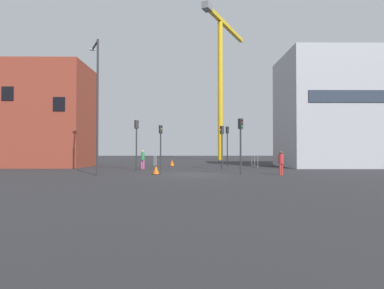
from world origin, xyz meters
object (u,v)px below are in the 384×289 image
traffic_light_median (161,140)px  traffic_cone_by_barrier (156,170)px  construction_crane (221,66)px  traffic_light_island (137,137)px  streetlamp_tall (97,96)px  pedestrian_walking (143,158)px  traffic_cone_striped (172,163)px  traffic_light_verge (222,140)px  traffic_light_far (241,137)px  traffic_light_corner (227,140)px  pedestrian_waiting (281,161)px

traffic_light_median → traffic_cone_by_barrier: (0.16, -5.19, -2.31)m
construction_crane → traffic_light_island: 34.51m
construction_crane → streetlamp_tall: construction_crane is taller
traffic_light_island → pedestrian_walking: (0.17, 2.32, -1.81)m
traffic_light_island → traffic_cone_striped: size_ratio=6.21×
construction_crane → traffic_light_island: (-10.07, -29.83, -14.15)m
pedestrian_walking → streetlamp_tall: bearing=-104.9°
traffic_cone_striped → traffic_cone_by_barrier: (-0.46, -11.59, -0.03)m
construction_crane → traffic_cone_striped: bearing=-108.6°
pedestrian_walking → traffic_light_verge: bearing=-9.5°
traffic_light_island → traffic_cone_by_barrier: bearing=-63.3°
traffic_light_verge → traffic_light_far: traffic_light_far is taller
traffic_light_corner → traffic_light_median: size_ratio=1.08×
traffic_light_island → pedestrian_walking: 2.95m
traffic_cone_striped → traffic_light_median: bearing=-95.5°
pedestrian_waiting → pedestrian_walking: bearing=145.6°
pedestrian_walking → traffic_cone_by_barrier: (1.90, -6.45, -0.69)m
traffic_light_verge → traffic_cone_striped: size_ratio=5.64×
traffic_light_median → pedestrian_walking: 2.69m
traffic_light_verge → traffic_light_island: 7.31m
streetlamp_tall → pedestrian_walking: bearing=75.1°
traffic_light_corner → traffic_cone_striped: traffic_light_corner is taller
construction_crane → pedestrian_waiting: construction_crane is taller
construction_crane → pedestrian_walking: (-9.90, -27.50, -15.96)m
traffic_light_corner → traffic_cone_by_barrier: traffic_light_corner is taller
traffic_light_verge → traffic_light_median: traffic_light_median is taller
traffic_light_corner → traffic_cone_striped: bearing=172.5°
traffic_light_corner → pedestrian_walking: traffic_light_corner is taller
traffic_cone_striped → traffic_light_corner: bearing=-7.5°
streetlamp_tall → traffic_light_corner: streetlamp_tall is taller
streetlamp_tall → traffic_light_corner: bearing=49.2°
traffic_light_far → traffic_light_island: bearing=149.3°
pedestrian_walking → traffic_cone_striped: 5.70m
streetlamp_tall → traffic_light_corner: 15.73m
construction_crane → streetlamp_tall: bearing=-108.8°
pedestrian_waiting → traffic_cone_striped: bearing=123.3°
traffic_light_far → pedestrian_waiting: (2.70, -0.14, -1.64)m
traffic_light_island → streetlamp_tall: bearing=-109.5°
traffic_light_median → pedestrian_walking: size_ratio=2.27×
traffic_light_island → traffic_light_median: (1.91, 1.06, -0.20)m
traffic_light_median → traffic_light_far: bearing=-43.8°
traffic_light_verge → pedestrian_waiting: traffic_light_verge is taller
construction_crane → traffic_light_far: bearing=-93.6°
construction_crane → traffic_light_far: 37.44m
traffic_cone_by_barrier → pedestrian_waiting: bearing=-4.7°
traffic_light_corner → traffic_light_median: bearing=-138.9°
streetlamp_tall → pedestrian_walking: size_ratio=5.35×
streetlamp_tall → traffic_light_verge: size_ratio=2.39×
traffic_light_island → traffic_cone_by_barrier: traffic_light_island is taller
pedestrian_walking → traffic_cone_by_barrier: size_ratio=2.72×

